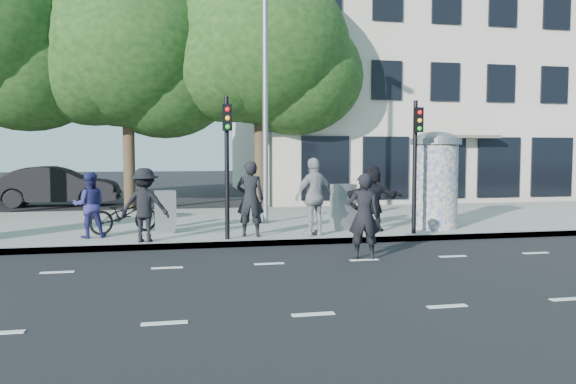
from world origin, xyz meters
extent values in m
plane|color=black|center=(0.00, 0.00, 0.00)|extent=(120.00, 120.00, 0.00)
cube|color=gray|center=(0.00, 7.50, 0.07)|extent=(40.00, 8.00, 0.15)
cube|color=slate|center=(0.00, 3.55, 0.07)|extent=(40.00, 0.10, 0.16)
cube|color=silver|center=(0.00, -2.20, 0.00)|extent=(32.00, 0.12, 0.01)
cube|color=silver|center=(0.00, 1.40, 0.00)|extent=(32.00, 0.12, 0.01)
cylinder|color=beige|center=(5.20, 4.70, 1.30)|extent=(1.20, 1.20, 2.30)
cylinder|color=slate|center=(5.20, 4.70, 2.53)|extent=(1.36, 1.36, 0.16)
ellipsoid|color=slate|center=(5.20, 4.70, 2.61)|extent=(1.10, 1.10, 0.38)
cylinder|color=black|center=(-0.60, 3.85, 1.85)|extent=(0.11, 0.11, 3.40)
cube|color=black|center=(-0.60, 3.67, 3.05)|extent=(0.22, 0.14, 0.62)
cylinder|color=black|center=(4.20, 3.85, 1.85)|extent=(0.11, 0.11, 3.40)
cube|color=black|center=(4.20, 3.67, 3.05)|extent=(0.22, 0.14, 0.62)
cylinder|color=slate|center=(0.80, 6.70, 4.15)|extent=(0.16, 0.16, 8.00)
cylinder|color=#38281C|center=(-3.50, 12.70, 2.21)|extent=(0.44, 0.44, 4.41)
ellipsoid|color=black|center=(-3.50, 12.70, 6.08)|extent=(6.80, 6.80, 5.78)
cylinder|color=#38281C|center=(1.50, 12.30, 2.29)|extent=(0.44, 0.44, 4.59)
ellipsoid|color=black|center=(1.50, 12.30, 6.32)|extent=(7.00, 7.00, 5.95)
cube|color=#BFB2A0|center=(12.00, 20.00, 6.00)|extent=(20.00, 15.00, 12.00)
cube|color=black|center=(12.00, 12.45, 1.60)|extent=(18.00, 0.10, 2.60)
cube|color=#59544C|center=(10.00, 12.10, 2.90)|extent=(3.20, 0.90, 0.12)
cube|color=#194C8C|center=(2.50, 12.45, 3.20)|extent=(1.60, 0.06, 0.30)
imported|color=black|center=(0.00, 4.16, 1.09)|extent=(0.76, 0.58, 1.88)
imported|color=navy|center=(-3.87, 4.76, 0.95)|extent=(0.88, 0.74, 1.61)
imported|color=black|center=(-2.52, 3.85, 1.01)|extent=(1.20, 0.81, 1.72)
imported|color=#939496|center=(1.60, 4.00, 1.13)|extent=(1.31, 1.04, 1.95)
imported|color=black|center=(3.29, 4.50, 1.03)|extent=(1.73, 1.12, 1.75)
imported|color=black|center=(2.04, 1.55, 0.90)|extent=(0.75, 0.60, 1.80)
imported|color=black|center=(-3.12, 5.42, 0.63)|extent=(1.44, 1.93, 0.97)
cube|color=gray|center=(-2.07, 5.30, 0.70)|extent=(0.56, 0.43, 1.10)
cube|color=gray|center=(2.64, 4.94, 0.76)|extent=(0.69, 0.58, 1.23)
imported|color=black|center=(-6.63, 15.33, 0.83)|extent=(1.80, 5.04, 1.66)
camera|label=1|loc=(-1.87, -9.55, 2.22)|focal=35.00mm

